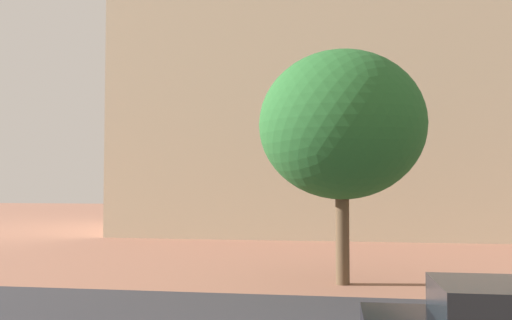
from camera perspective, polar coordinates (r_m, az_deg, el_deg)
name	(u,v)px	position (r m, az deg, el deg)	size (l,w,h in m)	color
ground_plane	(258,315)	(11.78, 0.22, -16.32)	(120.00, 120.00, 0.00)	#93604C
landmark_building	(350,47)	(33.02, 10.10, 11.85)	(26.13, 12.04, 37.80)	beige
tree_curb_far	(342,125)	(15.17, 9.19, 3.69)	(4.67, 4.67, 6.56)	brown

